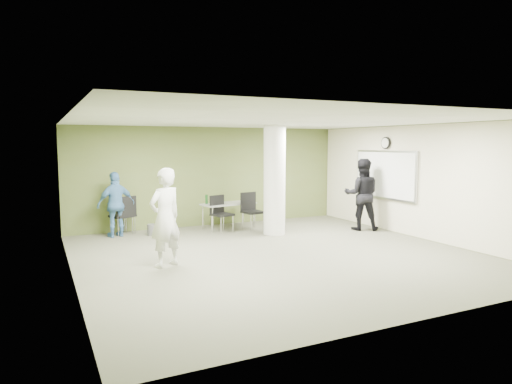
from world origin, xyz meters
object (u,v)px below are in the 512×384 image
woman_white (165,218)px  man_blue (116,204)px  folding_table (228,205)px  man_black (362,194)px  chair_back_left (123,213)px

woman_white → man_blue: bearing=-106.2°
folding_table → man_blue: (-2.95, 0.14, 0.16)m
woman_white → man_black: bearing=170.3°
man_blue → man_black: bearing=149.0°
chair_back_left → man_black: man_black is taller
chair_back_left → man_black: (5.95, -2.08, 0.39)m
folding_table → woman_white: 4.06m
woman_white → man_blue: 3.31m
woman_white → man_blue: size_ratio=1.15×
chair_back_left → man_blue: (-0.19, -0.16, 0.25)m
folding_table → man_black: size_ratio=0.82×
chair_back_left → woman_white: bearing=74.0°
folding_table → woman_white: size_ratio=0.84×
chair_back_left → woman_white: size_ratio=0.52×
folding_table → man_black: 3.66m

